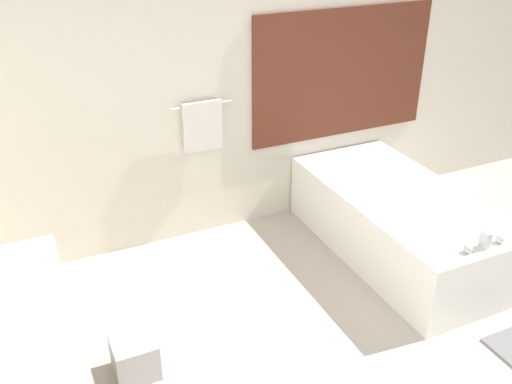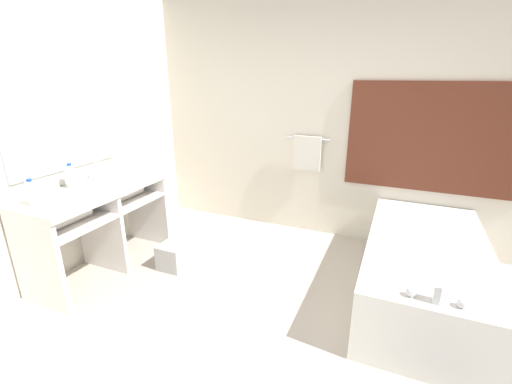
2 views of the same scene
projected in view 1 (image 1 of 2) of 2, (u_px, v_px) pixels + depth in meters
wall_back_with_blinds at (238, 73)px, 4.48m from camera, size 7.40×0.13×2.70m
vanity_counter at (14, 353)px, 2.77m from camera, size 0.62×1.35×0.85m
bathtub at (399, 220)px, 4.54m from camera, size 0.93×1.90×0.66m
waste_bin at (135, 357)px, 3.43m from camera, size 0.26×0.26×0.25m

